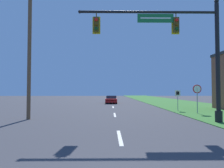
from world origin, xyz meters
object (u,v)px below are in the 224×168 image
Objects in this scene: car_ahead at (111,99)px; route_sign_post at (178,96)px; utility_pole_near at (30,39)px; stop_sign at (197,92)px; signal_mast at (183,47)px.

car_ahead is 2.33× the size of route_sign_post.
stop_sign is at bearing 13.97° from utility_pole_near.
signal_mast reaches higher than car_ahead.
signal_mast reaches higher than stop_sign.
signal_mast is 0.82× the size of utility_pole_near.
signal_mast is at bearing -106.11° from route_sign_post.
signal_mast is 1.91× the size of car_ahead.
car_ahead is at bearing 116.99° from route_sign_post.
utility_pole_near is at bearing -166.03° from stop_sign.
route_sign_post reaches higher than car_ahead.
stop_sign is 0.23× the size of utility_pole_near.
route_sign_post is at bearing 24.62° from utility_pole_near.
car_ahead is (-4.37, 20.09, -4.16)m from signal_mast.
route_sign_post is at bearing 73.89° from signal_mast.
stop_sign reaches higher than car_ahead.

